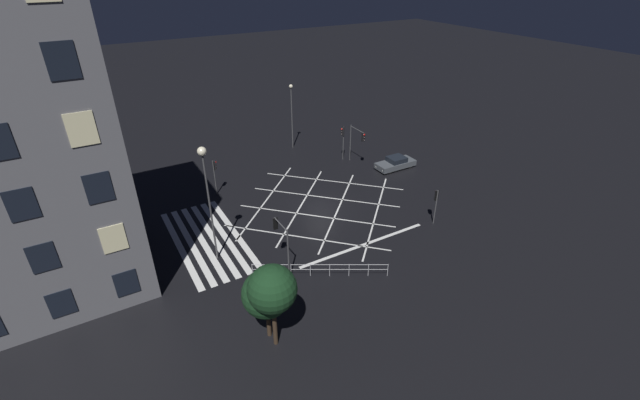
# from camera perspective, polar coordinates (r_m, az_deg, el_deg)

# --- Properties ---
(ground_plane) EXTENTS (200.00, 200.00, 0.00)m
(ground_plane) POSITION_cam_1_polar(r_m,az_deg,el_deg) (39.67, 0.00, -0.84)
(ground_plane) COLOR black
(road_markings) EXTENTS (17.66, 21.97, 0.01)m
(road_markings) POSITION_cam_1_polar(r_m,az_deg,el_deg) (36.85, -8.88, -3.86)
(road_markings) COLOR silver
(road_markings) RESTS_ON ground_plane
(traffic_light_ne_main) EXTENTS (0.39, 0.36, 3.21)m
(traffic_light_ne_main) POSITION_cam_1_polar(r_m,az_deg,el_deg) (37.41, 15.19, 0.05)
(traffic_light_ne_main) COLOR #424244
(traffic_light_ne_main) RESTS_ON ground_plane
(traffic_light_nw_main) EXTENTS (2.66, 0.36, 4.19)m
(traffic_light_nw_main) POSITION_cam_1_polar(r_m,az_deg,el_deg) (46.76, 5.04, 8.19)
(traffic_light_nw_main) COLOR #424244
(traffic_light_nw_main) RESTS_ON ground_plane
(traffic_light_se_main) EXTENTS (2.24, 0.36, 4.25)m
(traffic_light_se_main) POSITION_cam_1_polar(r_m,az_deg,el_deg) (30.27, -5.26, -4.74)
(traffic_light_se_main) COLOR #424244
(traffic_light_se_main) RESTS_ON ground_plane
(traffic_light_nw_cross) EXTENTS (0.36, 0.39, 3.87)m
(traffic_light_nw_cross) POSITION_cam_1_polar(r_m,az_deg,el_deg) (48.02, 3.06, 8.45)
(traffic_light_nw_cross) COLOR #424244
(traffic_light_nw_cross) RESTS_ON ground_plane
(traffic_light_sw_cross) EXTENTS (0.36, 0.39, 3.53)m
(traffic_light_sw_cross) POSITION_cam_1_polar(r_m,az_deg,el_deg) (41.84, -13.85, 3.87)
(traffic_light_sw_cross) COLOR #424244
(traffic_light_sw_cross) RESTS_ON ground_plane
(street_lamp_east) EXTENTS (0.44, 0.44, 7.62)m
(street_lamp_east) POSITION_cam_1_polar(r_m,az_deg,el_deg) (50.66, -3.82, 12.33)
(street_lamp_east) COLOR #424244
(street_lamp_east) RESTS_ON ground_plane
(street_lamp_west) EXTENTS (0.63, 0.63, 9.18)m
(street_lamp_west) POSITION_cam_1_polar(r_m,az_deg,el_deg) (30.49, -15.03, 3.16)
(street_lamp_west) COLOR #424244
(street_lamp_west) RESTS_ON ground_plane
(street_lamp_far) EXTENTS (0.52, 0.52, 7.99)m
(street_lamp_far) POSITION_cam_1_polar(r_m,az_deg,el_deg) (34.36, -25.21, 1.76)
(street_lamp_far) COLOR #424244
(street_lamp_far) RESTS_ON ground_plane
(street_tree_near) EXTENTS (2.91, 2.91, 4.75)m
(street_tree_near) POSITION_cam_1_polar(r_m,az_deg,el_deg) (25.37, -7.17, -12.33)
(street_tree_near) COLOR #38281C
(street_tree_near) RESTS_ON ground_plane
(street_tree_far) EXTENTS (2.83, 2.83, 5.65)m
(street_tree_far) POSITION_cam_1_polar(r_m,az_deg,el_deg) (24.22, -6.40, -11.77)
(street_tree_far) COLOR #38281C
(street_tree_far) RESTS_ON ground_plane
(waiting_car) EXTENTS (1.83, 4.45, 1.30)m
(waiting_car) POSITION_cam_1_polar(r_m,az_deg,el_deg) (47.40, 10.05, 4.87)
(waiting_car) COLOR #474C51
(waiting_car) RESTS_ON ground_plane
(pedestrian_railing) EXTENTS (4.97, 8.48, 1.05)m
(pedestrian_railing) POSITION_cam_1_polar(r_m,az_deg,el_deg) (31.10, -0.00, -9.11)
(pedestrian_railing) COLOR #B7B7BC
(pedestrian_railing) RESTS_ON ground_plane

